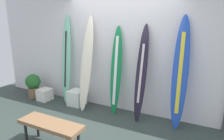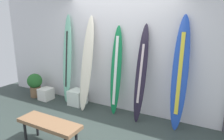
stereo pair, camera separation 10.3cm
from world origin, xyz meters
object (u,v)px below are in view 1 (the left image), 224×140
Objects in this scene: surfboard_emerald at (116,71)px; surfboard_charcoal at (141,74)px; potted_plant at (33,84)px; bench at (51,126)px; surfboard_ivory at (86,64)px; display_block_left at (77,98)px; display_block_center at (45,95)px; surfboard_seafoam at (66,60)px; surfboard_cobalt at (180,74)px.

surfboard_emerald is 0.58m from surfboard_charcoal.
potted_plant is 0.59× the size of bench.
display_block_left is (-0.33, 0.02, -0.88)m from surfboard_ivory.
potted_plant is at bearing 176.84° from display_block_center.
surfboard_seafoam is 0.67m from surfboard_ivory.
surfboard_charcoal is at bearing 3.23° from display_block_center.
surfboard_ivory is 1.81m from potted_plant.
surfboard_seafoam is 1.11m from display_block_center.
display_block_left is 1.13× the size of display_block_center.
surfboard_charcoal is at bearing -5.62° from surfboard_emerald.
surfboard_charcoal reaches higher than surfboard_emerald.
potted_plant is (-0.41, 0.02, 0.21)m from display_block_center.
surfboard_cobalt is at bearing 3.05° from display_block_center.
surfboard_seafoam reaches higher than display_block_center.
display_block_center is at bearing -159.42° from surfboard_seafoam.
bench reaches higher than display_block_left.
surfboard_emerald is at bearing 4.30° from potted_plant.
surfboard_emerald is 2.11m from display_block_center.
surfboard_seafoam is 1.13× the size of surfboard_emerald.
surfboard_charcoal is (1.27, 0.03, -0.10)m from surfboard_ivory.
surfboard_cobalt is at bearing 2.36° from potted_plant.
surfboard_charcoal is at bearing -2.34° from surfboard_seafoam.
surfboard_seafoam is 6.71× the size of display_block_center.
surfboard_emerald reaches higher than bench.
surfboard_emerald is (1.36, -0.02, -0.13)m from surfboard_seafoam.
surfboard_charcoal is 1.91m from bench.
bench is at bearing -66.96° from display_block_left.
surfboard_emerald is at bearing -0.93° from surfboard_seafoam.
bench is (-0.95, -1.55, -0.58)m from surfboard_charcoal.
bench is at bearing -136.74° from surfboard_cobalt.
potted_plant reaches higher than display_block_center.
display_block_center is at bearing -174.14° from surfboard_emerald.
bench is (1.58, -1.40, 0.23)m from display_block_center.
surfboard_charcoal reaches higher than display_block_center.
surfboard_seafoam reaches higher than surfboard_emerald.
surfboard_seafoam is at bearing 20.58° from display_block_center.
surfboard_cobalt is at bearing 0.98° from display_block_left.
surfboard_seafoam reaches higher than display_block_left.
surfboard_ivory is 1.11× the size of surfboard_emerald.
surfboard_ivory is 1.01× the size of surfboard_cobalt.
surfboard_ivory is 1.96× the size of bench.
surfboard_seafoam is at bearing 177.66° from surfboard_charcoal.
display_block_left is (0.33, -0.09, -0.89)m from surfboard_seafoam.
surfboard_ivory is 3.33× the size of potted_plant.
display_block_left is at bearing -179.02° from surfboard_cobalt.
surfboard_ivory is at bearing -4.03° from display_block_left.
surfboard_ivory is 6.59× the size of display_block_center.
surfboard_emerald is 1.74m from bench.
display_block_center is at bearing -171.76° from display_block_left.
display_block_center is at bearing 138.32° from bench.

